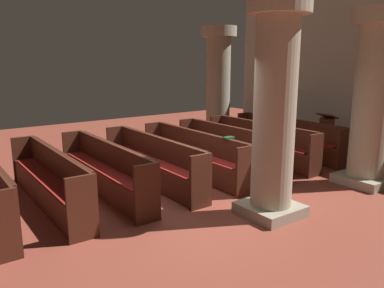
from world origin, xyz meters
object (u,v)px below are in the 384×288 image
object	(u,v)px
pew_row_5	(105,167)
pew_row_6	(49,177)
pillar_aisle_side	(373,96)
pew_row_3	(193,152)
pew_row_4	(152,159)
lectern	(326,136)
pillar_far_side	(218,83)
pew_row_2	(229,146)
pew_row_1	(260,141)
pillar_aisle_rear	(275,106)
pew_row_0	(287,136)
hymn_book	(229,138)

from	to	relation	value
pew_row_5	pew_row_6	size ratio (longest dim) A/B	1.00
pillar_aisle_side	pew_row_3	bearing A→B (deg)	-135.50
pew_row_4	lectern	xyz separation A→B (m)	(0.44, 5.12, -0.05)
pew_row_3	pew_row_6	world-z (taller)	same
pillar_aisle_side	pillar_far_side	distance (m)	5.02
pew_row_2	pew_row_4	xyz separation A→B (m)	(0.00, -2.04, 0.00)
pew_row_1	pew_row_3	distance (m)	2.04
pillar_aisle_rear	lectern	world-z (taller)	pillar_aisle_rear
pew_row_3	pillar_aisle_rear	distance (m)	2.85
pew_row_2	pew_row_3	bearing A→B (deg)	-90.00
pew_row_0	pew_row_5	distance (m)	5.10
pew_row_0	hymn_book	bearing A→B (deg)	-72.00
pew_row_3	pillar_aisle_side	size ratio (longest dim) A/B	0.98
pew_row_5	pillar_aisle_rear	xyz separation A→B (m)	(2.53, 1.76, 1.28)
pillar_far_side	lectern	world-z (taller)	pillar_far_side
pew_row_3	hymn_book	bearing A→B (deg)	11.62
pillar_far_side	pillar_aisle_rear	world-z (taller)	same
pew_row_1	hymn_book	world-z (taller)	hymn_book
pew_row_0	pew_row_2	world-z (taller)	same
lectern	pillar_aisle_side	bearing A→B (deg)	-37.63
pew_row_6	pillar_aisle_rear	size ratio (longest dim) A/B	0.98
pew_row_3	pew_row_4	world-z (taller)	same
pew_row_0	hymn_book	world-z (taller)	hymn_book
pew_row_1	pew_row_2	size ratio (longest dim) A/B	1.00
pillar_aisle_rear	hymn_book	xyz separation A→B (m)	(-1.60, 0.48, -0.82)
pew_row_3	hymn_book	size ratio (longest dim) A/B	15.50
pew_row_1	lectern	size ratio (longest dim) A/B	3.11
pew_row_4	pillar_far_side	world-z (taller)	pillar_far_side
pew_row_5	hymn_book	xyz separation A→B (m)	(0.93, 2.23, 0.46)
pew_row_4	pew_row_5	size ratio (longest dim) A/B	1.00
hymn_book	pew_row_1	bearing A→B (deg)	116.76
pew_row_6	pillar_aisle_side	distance (m)	6.23
pew_row_3	pew_row_4	size ratio (longest dim) A/B	1.00
lectern	pew_row_2	bearing A→B (deg)	-98.21
pew_row_1	pillar_aisle_rear	distance (m)	3.67
pew_row_4	lectern	size ratio (longest dim) A/B	3.11
pew_row_0	pew_row_4	distance (m)	4.08
pew_row_2	hymn_book	distance (m)	1.33
pew_row_3	lectern	world-z (taller)	lectern
pew_row_1	pillar_aisle_rear	size ratio (longest dim) A/B	0.98
lectern	hymn_book	size ratio (longest dim) A/B	4.99
pew_row_6	lectern	world-z (taller)	lectern
pew_row_2	pew_row_5	bearing A→B (deg)	-90.00
pew_row_4	hymn_book	size ratio (longest dim) A/B	15.50
pillar_aisle_rear	lectern	size ratio (longest dim) A/B	3.16
lectern	pillar_aisle_rear	bearing A→B (deg)	-64.53
pew_row_0	pillar_far_side	xyz separation A→B (m)	(-2.48, -0.32, 1.28)
pew_row_3	pew_row_0	bearing A→B (deg)	90.00
hymn_book	pew_row_4	bearing A→B (deg)	-127.57
pew_row_6	pillar_far_side	size ratio (longest dim) A/B	0.98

